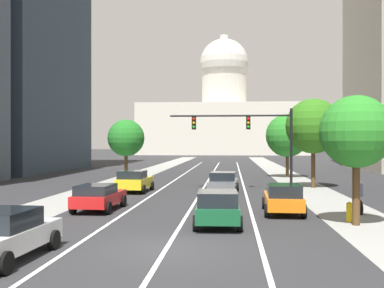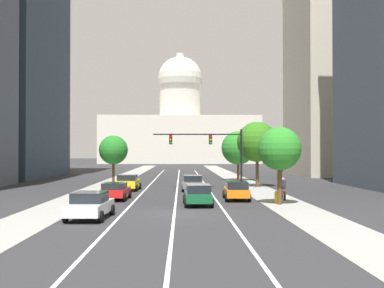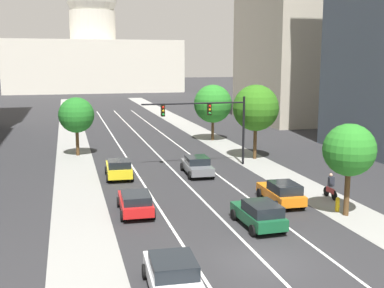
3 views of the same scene
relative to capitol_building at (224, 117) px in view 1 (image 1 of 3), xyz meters
name	(u,v)px [view 1 (image 1 of 3)]	position (x,y,z in m)	size (l,w,h in m)	color
ground_plane	(213,173)	(0.00, -88.77, -11.23)	(400.00, 400.00, 0.00)	#2B2B2D
sidewalk_left	(137,175)	(-7.96, -93.77, -11.23)	(3.38, 130.00, 0.01)	gray
sidewalk_right	(287,176)	(7.96, -93.77, -11.23)	(3.38, 130.00, 0.01)	gray
lane_stripe_left	(170,184)	(-3.13, -103.77, -11.22)	(0.16, 90.00, 0.01)	white
lane_stripe_center	(206,184)	(0.00, -103.77, -11.22)	(0.16, 90.00, 0.01)	white
lane_stripe_right	(243,184)	(3.13, -103.77, -11.22)	(0.16, 90.00, 0.01)	white
capitol_building	(224,117)	(0.00, 0.00, 0.00)	(50.18, 22.03, 35.78)	beige
car_yellow	(134,181)	(-4.71, -111.02, -10.43)	(2.22, 4.21, 1.57)	yellow
car_orange	(283,198)	(4.69, -120.59, -10.46)	(2.03, 4.33, 1.49)	orange
car_white	(2,234)	(-4.70, -130.75, -10.46)	(2.28, 4.65, 1.51)	silver
car_red	(98,196)	(-4.71, -120.25, -10.49)	(2.13, 4.28, 1.38)	red
car_green	(218,207)	(1.57, -124.39, -10.44)	(2.06, 4.14, 1.52)	#14512D
car_gray	(223,182)	(1.57, -111.31, -10.47)	(2.24, 4.71, 1.49)	slate
traffic_signal_mast	(250,131)	(3.53, -108.57, -6.84)	(9.14, 0.39, 6.05)	black
fire_hydrant	(349,212)	(7.33, -122.93, -10.77)	(0.26, 0.35, 0.91)	yellow
cyclist	(358,197)	(8.41, -120.27, -10.38)	(0.36, 1.70, 1.72)	black
street_tree_far_right	(287,136)	(7.80, -95.28, -7.00)	(4.36, 4.36, 6.42)	#51381E
street_tree_mid_right	(313,126)	(8.51, -106.53, -6.44)	(4.30, 4.30, 6.96)	#51381E
street_tree_near_right	(356,132)	(7.42, -123.72, -7.27)	(3.10, 3.10, 5.54)	#51381E
street_tree_near_left	(126,138)	(-7.59, -100.69, -7.29)	(3.42, 3.42, 5.67)	#51381E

